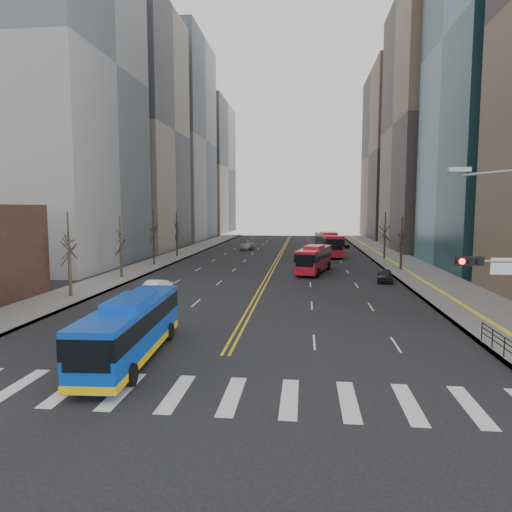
{
  "coord_description": "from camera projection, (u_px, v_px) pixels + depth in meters",
  "views": [
    {
      "loc": [
        4.11,
        -17.89,
        7.73
      ],
      "look_at": [
        0.84,
        12.39,
        4.51
      ],
      "focal_mm": 32.0,
      "sensor_mm": 36.0,
      "label": 1
    }
  ],
  "objects": [
    {
      "name": "ground",
      "position": [
        204.0,
        395.0,
        18.94
      ],
      "size": [
        220.0,
        220.0,
        0.0
      ],
      "primitive_type": "plane",
      "color": "black"
    },
    {
      "name": "sidewalk_right",
      "position": [
        404.0,
        265.0,
        61.56
      ],
      "size": [
        7.0,
        130.0,
        0.15
      ],
      "primitive_type": "cube",
      "color": "slate",
      "rests_on": "ground"
    },
    {
      "name": "sidewalk_left",
      "position": [
        160.0,
        262.0,
        65.19
      ],
      "size": [
        5.0,
        130.0,
        0.15
      ],
      "primitive_type": "cube",
      "color": "slate",
      "rests_on": "ground"
    },
    {
      "name": "crosswalk",
      "position": [
        204.0,
        394.0,
        18.94
      ],
      "size": [
        26.7,
        4.0,
        0.01
      ],
      "color": "silver",
      "rests_on": "ground"
    },
    {
      "name": "centerline",
      "position": [
        279.0,
        256.0,
        73.32
      ],
      "size": [
        0.55,
        100.0,
        0.01
      ],
      "color": "gold",
      "rests_on": "ground"
    },
    {
      "name": "office_towers",
      "position": [
        285.0,
        120.0,
        84.15
      ],
      "size": [
        83.0,
        134.0,
        58.0
      ],
      "color": "gray",
      "rests_on": "ground"
    },
    {
      "name": "pedestrian_railing",
      "position": [
        504.0,
        344.0,
        23.26
      ],
      "size": [
        0.06,
        6.06,
        1.02
      ],
      "color": "black",
      "rests_on": "sidewalk_right"
    },
    {
      "name": "street_trees",
      "position": [
        208.0,
        232.0,
        53.36
      ],
      "size": [
        35.2,
        47.2,
        7.6
      ],
      "color": "black",
      "rests_on": "ground"
    },
    {
      "name": "blue_bus",
      "position": [
        131.0,
        327.0,
        23.22
      ],
      "size": [
        3.01,
        11.03,
        3.21
      ],
      "color": "#0C3FB5",
      "rests_on": "ground"
    },
    {
      "name": "red_bus_near",
      "position": [
        314.0,
        257.0,
        54.47
      ],
      "size": [
        4.62,
        10.52,
        3.28
      ],
      "color": "red",
      "rests_on": "ground"
    },
    {
      "name": "red_bus_far",
      "position": [
        328.0,
        243.0,
        73.5
      ],
      "size": [
        4.16,
        12.46,
        3.85
      ],
      "color": "red",
      "rests_on": "ground"
    },
    {
      "name": "car_white",
      "position": [
        154.0,
        288.0,
        40.16
      ],
      "size": [
        2.46,
        4.32,
        1.35
      ],
      "primitive_type": "imported",
      "rotation": [
        0.0,
        0.0,
        -0.27
      ],
      "color": "white",
      "rests_on": "ground"
    },
    {
      "name": "car_dark_mid",
      "position": [
        385.0,
        275.0,
        47.8
      ],
      "size": [
        2.22,
        4.15,
        1.34
      ],
      "primitive_type": "imported",
      "rotation": [
        0.0,
        0.0,
        -0.17
      ],
      "color": "black",
      "rests_on": "ground"
    },
    {
      "name": "car_silver",
      "position": [
        247.0,
        247.0,
        83.72
      ],
      "size": [
        2.72,
        4.67,
        1.27
      ],
      "primitive_type": "imported",
      "rotation": [
        0.0,
        0.0,
        -0.23
      ],
      "color": "gray",
      "rests_on": "ground"
    },
    {
      "name": "car_dark_far",
      "position": [
        341.0,
        245.0,
        88.71
      ],
      "size": [
        3.53,
        4.96,
        1.26
      ],
      "primitive_type": "imported",
      "rotation": [
        0.0,
        0.0,
        0.36
      ],
      "color": "black",
      "rests_on": "ground"
    }
  ]
}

